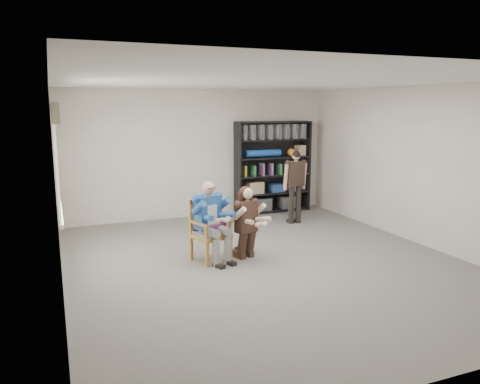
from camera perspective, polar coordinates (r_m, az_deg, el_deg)
name	(u,v)px	position (r m, az deg, el deg)	size (l,w,h in m)	color
room_shell	(267,175)	(7.13, 3.30, 2.07)	(6.00, 7.00, 2.80)	beige
floor	(266,263)	(7.47, 3.18, -8.63)	(6.00, 7.00, 0.01)	slate
window_left	(57,161)	(7.43, -21.36, 3.49)	(0.16, 2.00, 1.75)	silver
armchair	(211,230)	(7.44, -3.59, -4.70)	(0.58, 0.56, 0.99)	#9B6730
seated_man	(211,221)	(7.41, -3.60, -3.59)	(0.56, 0.77, 1.29)	#264986
kneeling_woman	(247,223)	(7.51, 0.90, -3.80)	(0.50, 0.79, 1.18)	#341D1A
bookshelf	(273,167)	(10.84, 4.03, 3.05)	(1.80, 0.38, 2.10)	black
standing_man	(295,187)	(9.82, 6.76, 0.59)	(0.48, 0.26, 1.54)	black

